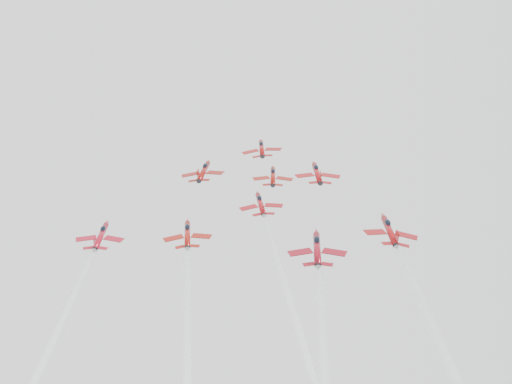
{
  "coord_description": "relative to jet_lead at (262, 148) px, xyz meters",
  "views": [
    {
      "loc": [
        7.23,
        -129.17,
        135.07
      ],
      "look_at": [
        0.0,
        2.0,
        160.97
      ],
      "focal_mm": 45.0,
      "sensor_mm": 36.0,
      "label": 1
    }
  ],
  "objects": [
    {
      "name": "jet_row2_center",
      "position": [
        3.15,
        -14.6,
        -10.36
      ],
      "size": [
        9.06,
        11.26,
        8.26
      ],
      "rotation": [
        0.62,
        0.02,
        0.04
      ],
      "color": "maroon"
    },
    {
      "name": "jet_row2_right",
      "position": [
        13.04,
        -13.35,
        -9.47
      ],
      "size": [
        10.27,
        12.77,
        9.37
      ],
      "rotation": [
        0.62,
        0.0,
        0.1
      ],
      "color": "#A60F13"
    },
    {
      "name": "jet_center",
      "position": [
        1.0,
        -61.82,
        -43.93
      ],
      "size": [
        8.96,
        80.24,
        57.39
      ],
      "rotation": [
        0.62,
        -0.1,
        0.13
      ],
      "color": "#A40F16"
    },
    {
      "name": "jet_lead",
      "position": [
        0.0,
        0.0,
        0.0
      ],
      "size": [
        10.0,
        12.42,
        9.12
      ],
      "rotation": [
        0.62,
        -0.1,
        0.02
      ],
      "color": "#9C0F0E"
    },
    {
      "name": "jet_row2_left",
      "position": [
        -12.8,
        -11.79,
        -8.36
      ],
      "size": [
        10.06,
        12.5,
        9.17
      ],
      "rotation": [
        0.62,
        -0.03,
        -0.12
      ],
      "color": "maroon"
    }
  ]
}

